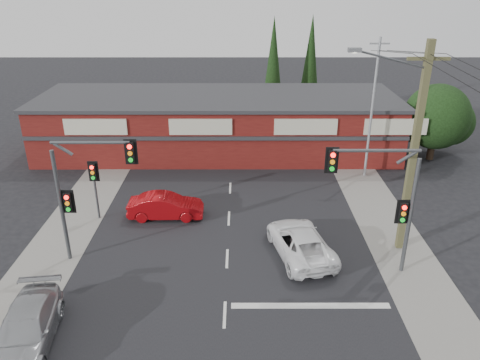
{
  "coord_description": "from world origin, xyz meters",
  "views": [
    {
      "loc": [
        0.6,
        -16.88,
        12.49
      ],
      "look_at": [
        0.62,
        3.0,
        3.65
      ],
      "focal_mm": 35.0,
      "sensor_mm": 36.0,
      "label": 1
    }
  ],
  "objects_px": {
    "utility_pole": "(412,145)",
    "white_suv": "(300,242)",
    "shop_building": "(218,123)",
    "silver_suv": "(26,330)",
    "red_sedan": "(166,206)"
  },
  "relations": [
    {
      "from": "utility_pole",
      "to": "white_suv",
      "type": "bearing_deg",
      "value": -172.61
    },
    {
      "from": "white_suv",
      "to": "shop_building",
      "type": "height_order",
      "value": "shop_building"
    },
    {
      "from": "silver_suv",
      "to": "red_sedan",
      "type": "height_order",
      "value": "silver_suv"
    },
    {
      "from": "silver_suv",
      "to": "shop_building",
      "type": "relative_size",
      "value": 0.18
    },
    {
      "from": "white_suv",
      "to": "utility_pole",
      "type": "relative_size",
      "value": 0.5
    },
    {
      "from": "white_suv",
      "to": "silver_suv",
      "type": "height_order",
      "value": "silver_suv"
    },
    {
      "from": "red_sedan",
      "to": "utility_pole",
      "type": "xyz_separation_m",
      "value": [
        11.85,
        -3.14,
        4.72
      ]
    },
    {
      "from": "red_sedan",
      "to": "shop_building",
      "type": "height_order",
      "value": "shop_building"
    },
    {
      "from": "white_suv",
      "to": "red_sedan",
      "type": "bearing_deg",
      "value": -41.21
    },
    {
      "from": "red_sedan",
      "to": "utility_pole",
      "type": "height_order",
      "value": "utility_pole"
    },
    {
      "from": "white_suv",
      "to": "red_sedan",
      "type": "relative_size",
      "value": 1.21
    },
    {
      "from": "shop_building",
      "to": "silver_suv",
      "type": "bearing_deg",
      "value": -106.54
    },
    {
      "from": "shop_building",
      "to": "utility_pole",
      "type": "distance_m",
      "value": 17.15
    },
    {
      "from": "white_suv",
      "to": "shop_building",
      "type": "xyz_separation_m",
      "value": [
        -4.5,
        14.63,
        1.44
      ]
    },
    {
      "from": "silver_suv",
      "to": "utility_pole",
      "type": "xyz_separation_m",
      "value": [
        15.49,
        6.65,
        4.7
      ]
    }
  ]
}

